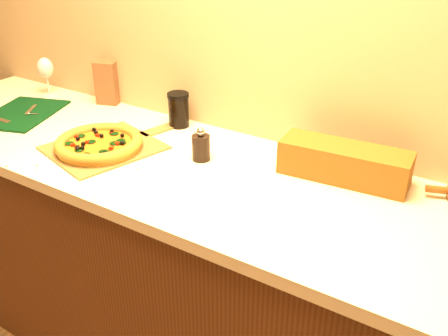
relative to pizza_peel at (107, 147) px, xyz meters
The scene contains 11 objects.
cabinet 0.63m from the pizza_peel, ahead, with size 2.80×0.65×0.86m, color #4B2310.
countertop 0.42m from the pizza_peel, ahead, with size 2.84×0.68×0.04m, color beige.
pizza_peel is the anchor object (origin of this frame).
pizza 0.04m from the pizza_peel, 96.40° to the right, with size 0.30×0.30×0.04m.
cutting_board 0.53m from the pizza_peel, behind, with size 0.35×0.41×0.03m.
bottle_cap 0.40m from the pizza_peel, behind, with size 0.03×0.03×0.01m, color black.
pepper_grinder 0.35m from the pizza_peel, 16.72° to the left, with size 0.06×0.06×0.12m.
bread_bag 0.82m from the pizza_peel, 16.39° to the left, with size 0.40×0.13×0.11m, color brown.
wine_glass 0.69m from the pizza_peel, 156.57° to the left, with size 0.07×0.07×0.17m.
paper_bag 0.48m from the pizza_peel, 132.93° to the left, with size 0.09×0.07×0.18m, color brown.
dark_jar 0.32m from the pizza_peel, 72.01° to the left, with size 0.08×0.08×0.13m.
Camera 1 is at (0.80, 0.25, 1.66)m, focal length 40.00 mm.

